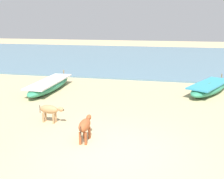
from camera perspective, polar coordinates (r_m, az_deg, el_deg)
The scene contains 6 objects.
ground at distance 6.93m, azimuth 0.44°, elevation -13.62°, with size 80.00×80.00×0.00m, color tan.
sea_water at distance 24.82m, azimuth 9.46°, elevation 6.87°, with size 60.00×20.00×0.08m, color slate.
fishing_boat_0 at distance 13.17m, azimuth -13.29°, elevation 0.94°, with size 1.01×4.01×0.68m.
fishing_boat_1 at distance 13.09m, azimuth 20.22°, elevation 0.36°, with size 2.51×3.55×0.69m.
calf_near_tan at distance 8.97m, azimuth -13.23°, elevation -4.34°, with size 0.92×0.33×0.60m.
calf_far_rust at distance 7.45m, azimuth -5.84°, elevation -7.73°, with size 0.32×0.99×0.64m.
Camera 1 is at (1.26, -5.98, 3.27)m, focal length 42.46 mm.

